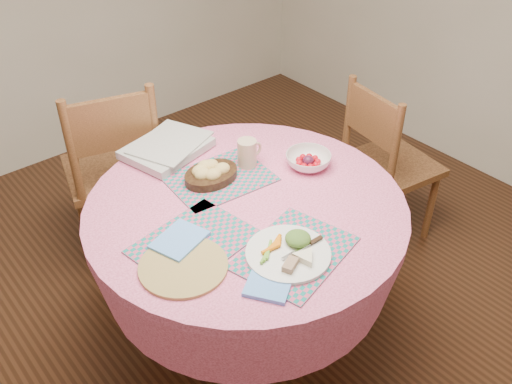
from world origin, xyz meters
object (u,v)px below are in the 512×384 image
dinner_plate (291,252)px  latte_mug (248,153)px  bread_bowl (210,172)px  fruit_bowl (308,160)px  dining_table (247,242)px  chair_right (385,161)px  chair_back (115,168)px  wicker_trivet (183,266)px

dinner_plate → latte_mug: bearing=65.3°
bread_bowl → fruit_bowl: size_ratio=0.94×
dining_table → latte_mug: 0.37m
chair_right → chair_back: bearing=64.5°
dinner_plate → fruit_bowl: same height
dining_table → dinner_plate: size_ratio=4.25×
dining_table → bread_bowl: bearing=93.0°
dining_table → fruit_bowl: 0.43m
bread_bowl → latte_mug: 0.18m
wicker_trivet → dinner_plate: size_ratio=1.03×
wicker_trivet → fruit_bowl: fruit_bowl is taller
wicker_trivet → chair_right: bearing=9.9°
dinner_plate → bread_bowl: (0.06, 0.54, 0.02)m
chair_right → wicker_trivet: size_ratio=3.02×
chair_right → wicker_trivet: 1.43m
wicker_trivet → dining_table: bearing=20.0°
dinner_plate → chair_right: bearing=21.8°
chair_right → latte_mug: chair_right is taller
wicker_trivet → bread_bowl: bread_bowl is taller
chair_back → bread_bowl: size_ratio=4.30×
dinner_plate → latte_mug: latte_mug is taller
dining_table → fruit_bowl: (0.36, 0.03, 0.22)m
chair_back → dinner_plate: (0.05, -1.20, 0.25)m
latte_mug → dining_table: bearing=-130.8°
chair_back → bread_bowl: (0.11, -0.66, 0.27)m
bread_bowl → latte_mug: bearing=-5.3°
chair_right → chair_back: (-1.13, 0.77, 0.04)m
latte_mug → fruit_bowl: latte_mug is taller
dinner_plate → bread_bowl: bread_bowl is taller
fruit_bowl → latte_mug: bearing=139.1°
latte_mug → wicker_trivet: bearing=-148.7°
dining_table → chair_back: size_ratio=1.25×
chair_back → latte_mug: size_ratio=8.46×
chair_right → latte_mug: bearing=92.4°
wicker_trivet → bread_bowl: bearing=43.6°
chair_right → wicker_trivet: (-1.39, -0.24, 0.28)m
chair_right → dinner_plate: 1.20m
chair_right → bread_bowl: size_ratio=3.94×
bread_bowl → latte_mug: (0.18, -0.02, 0.03)m
wicker_trivet → bread_bowl: size_ratio=1.30×
wicker_trivet → dinner_plate: dinner_plate is taller
chair_right → wicker_trivet: chair_right is taller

